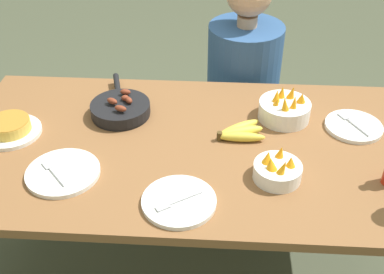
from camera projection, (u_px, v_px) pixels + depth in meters
The scene contains 11 objects.
ground_plane at pixel (192, 272), 2.19m from camera, with size 14.00×14.00×0.00m, color #474C38.
dining_table at pixel (192, 163), 1.81m from camera, with size 1.75×0.91×0.74m.
banana_bunch at pixel (239, 132), 1.78m from camera, with size 0.19×0.15×0.04m.
skillet at pixel (120, 108), 1.90m from camera, with size 0.23×0.37×0.08m.
frittata_plate_center at pixel (10, 128), 1.79m from camera, with size 0.23×0.23×0.06m.
empty_plate_near_front at pixel (63, 173), 1.61m from camera, with size 0.25×0.25×0.02m.
empty_plate_far_left at pixel (354, 126), 1.83m from camera, with size 0.22×0.22×0.02m.
empty_plate_far_right at pixel (179, 201), 1.50m from camera, with size 0.24×0.24×0.02m.
fruit_bowl_mango at pixel (277, 170), 1.59m from camera, with size 0.16×0.16×0.11m.
fruit_bowl_citrus at pixel (285, 109), 1.87m from camera, with size 0.20×0.20×0.13m.
person_figure at pixel (241, 106), 2.45m from camera, with size 0.39×0.39×1.16m.
Camera 1 is at (0.09, -1.40, 1.80)m, focal length 45.00 mm.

